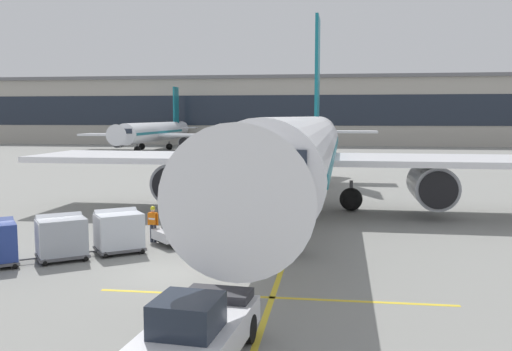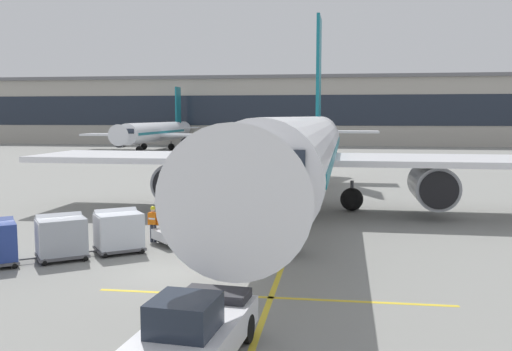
# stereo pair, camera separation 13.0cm
# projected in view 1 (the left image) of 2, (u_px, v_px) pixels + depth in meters

# --- Properties ---
(ground_plane) EXTENTS (600.00, 600.00, 0.00)m
(ground_plane) POSITION_uv_depth(u_px,v_px,m) (173.00, 273.00, 21.51)
(ground_plane) COLOR gray
(parked_airplane) EXTENTS (34.53, 45.11, 15.12)m
(parked_airplane) POSITION_uv_depth(u_px,v_px,m) (303.00, 151.00, 34.90)
(parked_airplane) COLOR white
(parked_airplane) RESTS_ON ground
(belt_loader) EXTENTS (4.77, 4.59, 2.86)m
(belt_loader) POSITION_uv_depth(u_px,v_px,m) (196.00, 224.00, 26.79)
(belt_loader) COLOR silver
(belt_loader) RESTS_ON ground
(baggage_cart_lead) EXTENTS (2.67, 2.47, 1.91)m
(baggage_cart_lead) POSITION_uv_depth(u_px,v_px,m) (119.00, 230.00, 24.63)
(baggage_cart_lead) COLOR #515156
(baggage_cart_lead) RESTS_ON ground
(baggage_cart_second) EXTENTS (2.67, 2.47, 1.91)m
(baggage_cart_second) POSITION_uv_depth(u_px,v_px,m) (61.00, 236.00, 23.40)
(baggage_cart_second) COLOR #515156
(baggage_cart_second) RESTS_ON ground
(pushback_tug) EXTENTS (2.52, 4.58, 1.83)m
(pushback_tug) POSITION_uv_depth(u_px,v_px,m) (198.00, 329.00, 13.67)
(pushback_tug) COLOR silver
(pushback_tug) RESTS_ON ground
(ground_crew_by_loader) EXTENTS (0.56, 0.31, 1.74)m
(ground_crew_by_loader) POSITION_uv_depth(u_px,v_px,m) (153.00, 222.00, 26.70)
(ground_crew_by_loader) COLOR #333847
(ground_crew_by_loader) RESTS_ON ground
(ground_crew_by_carts) EXTENTS (0.54, 0.36, 1.74)m
(ground_crew_by_carts) POSITION_uv_depth(u_px,v_px,m) (192.00, 224.00, 25.99)
(ground_crew_by_carts) COLOR #333847
(ground_crew_by_carts) RESTS_ON ground
(safety_cone_engine_keepout) EXTENTS (0.64, 0.64, 0.73)m
(safety_cone_engine_keepout) POSITION_uv_depth(u_px,v_px,m) (201.00, 203.00, 36.58)
(safety_cone_engine_keepout) COLOR black
(safety_cone_engine_keepout) RESTS_ON ground
(safety_cone_wingtip) EXTENTS (0.70, 0.70, 0.79)m
(safety_cone_wingtip) POSITION_uv_depth(u_px,v_px,m) (189.00, 216.00, 31.48)
(safety_cone_wingtip) COLOR black
(safety_cone_wingtip) RESTS_ON ground
(apron_guidance_line_lead_in) EXTENTS (0.20, 110.00, 0.01)m
(apron_guidance_line_lead_in) POSITION_uv_depth(u_px,v_px,m) (301.00, 214.00, 34.54)
(apron_guidance_line_lead_in) COLOR yellow
(apron_guidance_line_lead_in) RESTS_ON ground
(apron_guidance_line_stop_bar) EXTENTS (12.00, 0.20, 0.01)m
(apron_guidance_line_stop_bar) POSITION_uv_depth(u_px,v_px,m) (273.00, 298.00, 18.60)
(apron_guidance_line_stop_bar) COLOR yellow
(apron_guidance_line_stop_bar) RESTS_ON ground
(terminal_building) EXTENTS (133.30, 21.83, 14.35)m
(terminal_building) POSITION_uv_depth(u_px,v_px,m) (263.00, 111.00, 124.80)
(terminal_building) COLOR #A8A399
(terminal_building) RESTS_ON ground
(distant_airplane) EXTENTS (26.41, 35.14, 11.79)m
(distant_airplane) POSITION_uv_depth(u_px,v_px,m) (154.00, 132.00, 98.89)
(distant_airplane) COLOR silver
(distant_airplane) RESTS_ON ground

